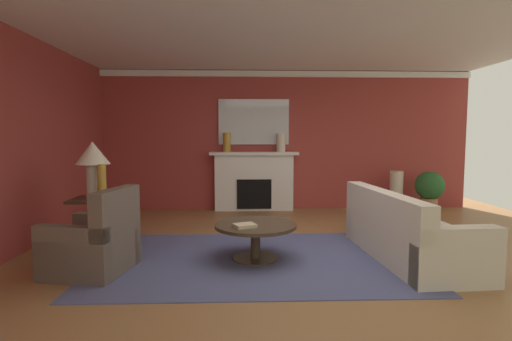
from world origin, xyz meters
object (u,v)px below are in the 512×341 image
at_px(fireplace, 254,183).
at_px(sofa, 406,235).
at_px(armchair_near_window, 94,245).
at_px(vase_mantel_left, 227,142).
at_px(coffee_table, 256,233).
at_px(table_lamp, 93,159).
at_px(vase_mantel_right, 281,143).
at_px(potted_plant, 429,189).
at_px(vase_on_side_table, 102,182).
at_px(side_table, 95,220).
at_px(mantel_mirror, 254,122).
at_px(vase_tall_corner, 396,192).

distance_m(fireplace, sofa, 3.74).
xyz_separation_m(armchair_near_window, vase_mantel_left, (1.34, 3.59, 1.09)).
bearing_deg(coffee_table, table_lamp, 166.37).
distance_m(armchair_near_window, vase_mantel_right, 4.47).
bearing_deg(coffee_table, potted_plant, 38.29).
height_order(coffee_table, vase_mantel_left, vase_mantel_left).
xyz_separation_m(fireplace, vase_on_side_table, (-2.06, -2.86, 0.36)).
distance_m(fireplace, armchair_near_window, 4.11).
bearing_deg(side_table, potted_plant, 21.88).
distance_m(mantel_mirror, table_lamp, 3.66).
bearing_deg(table_lamp, armchair_near_window, -70.32).
relative_size(vase_mantel_left, potted_plant, 0.47).
bearing_deg(table_lamp, sofa, -7.66).
xyz_separation_m(vase_mantel_left, vase_tall_corner, (3.41, -0.25, -0.99)).
bearing_deg(vase_mantel_left, mantel_mirror, 17.18).
bearing_deg(mantel_mirror, sofa, -62.30).
bearing_deg(vase_tall_corner, mantel_mirror, 171.63).
distance_m(sofa, coffee_table, 1.87).
distance_m(vase_on_side_table, potted_plant, 6.03).
xyz_separation_m(coffee_table, vase_on_side_table, (-1.98, 0.40, 0.60)).
bearing_deg(side_table, fireplace, 51.06).
height_order(armchair_near_window, vase_tall_corner, armchair_near_window).
relative_size(coffee_table, vase_mantel_left, 2.56).
bearing_deg(coffee_table, fireplace, 88.54).
bearing_deg(vase_mantel_right, coffee_table, -101.17).
height_order(sofa, side_table, sofa).
bearing_deg(table_lamp, vase_tall_corner, 25.69).
height_order(vase_on_side_table, potted_plant, vase_on_side_table).
xyz_separation_m(vase_on_side_table, vase_tall_corner, (4.92, 2.56, -0.52)).
distance_m(sofa, armchair_near_window, 3.69).
distance_m(mantel_mirror, vase_mantel_left, 0.71).
relative_size(armchair_near_window, vase_tall_corner, 1.15).
relative_size(table_lamp, vase_mantel_left, 1.92).
bearing_deg(sofa, vase_tall_corner, 70.18).
bearing_deg(vase_on_side_table, armchair_near_window, -77.59).
distance_m(sofa, vase_mantel_right, 3.62).
relative_size(mantel_mirror, vase_mantel_left, 3.71).
xyz_separation_m(fireplace, vase_mantel_left, (-0.55, -0.05, 0.83)).
height_order(armchair_near_window, potted_plant, armchair_near_window).
bearing_deg(vase_mantel_left, armchair_near_window, -110.51).
relative_size(table_lamp, potted_plant, 0.90).
xyz_separation_m(fireplace, side_table, (-2.21, -2.74, -0.17)).
relative_size(vase_on_side_table, potted_plant, 0.55).
relative_size(sofa, armchair_near_window, 2.27).
bearing_deg(vase_mantel_right, potted_plant, -8.07).
relative_size(sofa, vase_mantel_left, 5.51).
relative_size(mantel_mirror, sofa, 0.67).
relative_size(armchair_near_window, side_table, 1.36).
height_order(coffee_table, table_lamp, table_lamp).
bearing_deg(vase_mantel_left, table_lamp, -121.74).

